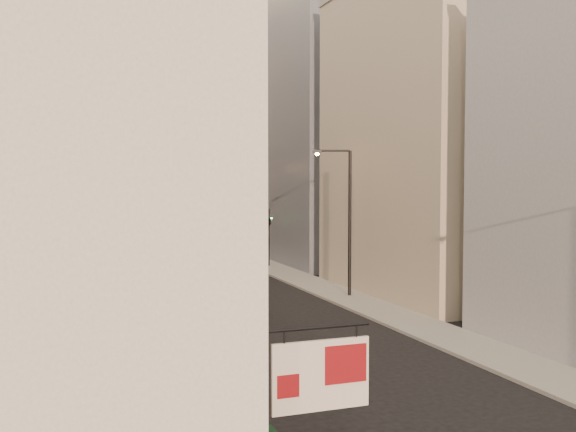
% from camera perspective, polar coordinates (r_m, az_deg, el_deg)
% --- Properties ---
extents(sidewalk_left, '(3.00, 140.00, 0.15)m').
position_cam_1_polar(sidewalk_left, '(61.49, -16.14, -3.83)').
color(sidewalk_left, gray).
rests_on(sidewalk_left, ground).
extents(sidewalk_right, '(3.00, 140.00, 0.15)m').
position_cam_1_polar(sidewalk_right, '(63.62, -4.35, -3.50)').
color(sidewalk_right, gray).
rests_on(sidewalk_right, ground).
extents(near_building_left, '(8.30, 23.04, 12.30)m').
position_cam_1_polar(near_building_left, '(15.03, -22.47, -1.46)').
color(near_building_left, brown).
rests_on(near_building_left, ground).
extents(left_bldg_beige, '(8.00, 12.00, 16.00)m').
position_cam_1_polar(left_bldg_beige, '(32.03, -22.91, 4.24)').
color(left_bldg_beige, '#B6A68C').
rests_on(left_bldg_beige, ground).
extents(left_bldg_grey, '(8.00, 16.00, 20.00)m').
position_cam_1_polar(left_bldg_grey, '(48.09, -21.90, 6.10)').
color(left_bldg_grey, gray).
rests_on(left_bldg_grey, ground).
extents(left_bldg_tan, '(8.00, 18.00, 17.00)m').
position_cam_1_polar(left_bldg_tan, '(66.01, -21.29, 3.86)').
color(left_bldg_tan, '#9A7E59').
rests_on(left_bldg_tan, ground).
extents(left_bldg_wingrid, '(8.00, 20.00, 24.00)m').
position_cam_1_polar(left_bldg_wingrid, '(86.13, -20.98, 5.91)').
color(left_bldg_wingrid, gray).
rests_on(left_bldg_wingrid, ground).
extents(right_bldg_beige, '(8.00, 16.00, 20.00)m').
position_cam_1_polar(right_bldg_beige, '(42.40, 12.07, 6.71)').
color(right_bldg_beige, '#B6A68C').
rests_on(right_bldg_beige, ground).
extents(right_bldg_wingrid, '(8.00, 20.00, 26.00)m').
position_cam_1_polar(right_bldg_wingrid, '(60.53, 1.96, 8.44)').
color(right_bldg_wingrid, gray).
rests_on(right_bldg_wingrid, ground).
extents(highrise, '(21.00, 23.00, 51.20)m').
position_cam_1_polar(highrise, '(90.53, -1.15, 14.67)').
color(highrise, gray).
rests_on(highrise, ground).
extents(clock_tower, '(14.00, 14.00, 44.90)m').
position_cam_1_polar(clock_tower, '(98.97, -14.43, 8.86)').
color(clock_tower, '#9A7E59').
rests_on(clock_tower, ground).
extents(white_tower, '(8.00, 8.00, 41.50)m').
position_cam_1_polar(white_tower, '(87.15, -6.22, 10.41)').
color(white_tower, silver).
rests_on(white_tower, ground).
extents(streetlamp_mid, '(2.32, 0.98, 9.23)m').
position_cam_1_polar(streetlamp_mid, '(40.03, 5.17, 0.22)').
color(streetlamp_mid, black).
rests_on(streetlamp_mid, ground).
extents(streetlamp_far, '(2.26, 0.88, 8.91)m').
position_cam_1_polar(streetlamp_far, '(60.39, -4.01, 0.93)').
color(streetlamp_far, black).
rests_on(streetlamp_far, ground).
extents(traffic_light_left, '(0.54, 0.43, 5.00)m').
position_cam_1_polar(traffic_light_left, '(48.18, -14.81, -1.60)').
color(traffic_light_left, black).
rests_on(traffic_light_left, ground).
extents(traffic_light_right, '(0.71, 0.71, 5.00)m').
position_cam_1_polar(traffic_light_right, '(54.61, -1.72, -0.59)').
color(traffic_light_right, black).
rests_on(traffic_light_right, ground).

